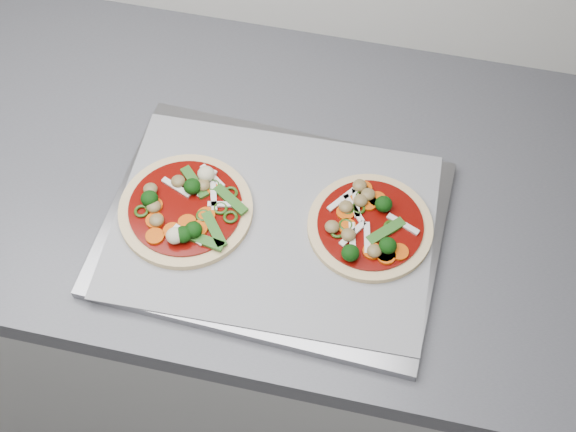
# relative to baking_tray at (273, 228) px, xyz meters

# --- Properties ---
(base_cabinet) EXTENTS (3.60, 0.60, 0.86)m
(base_cabinet) POSITION_rel_baking_tray_xyz_m (0.47, 0.08, -0.48)
(base_cabinet) COLOR #BBBBB9
(base_cabinet) RESTS_ON ground
(baking_tray) EXTENTS (0.46, 0.35, 0.01)m
(baking_tray) POSITION_rel_baking_tray_xyz_m (0.00, 0.00, 0.00)
(baking_tray) COLOR gray
(baking_tray) RESTS_ON countertop
(parchment) EXTENTS (0.44, 0.33, 0.00)m
(parchment) POSITION_rel_baking_tray_xyz_m (0.00, 0.00, 0.01)
(parchment) COLOR gray
(parchment) RESTS_ON baking_tray
(pizza_left) EXTENTS (0.20, 0.20, 0.03)m
(pizza_left) POSITION_rel_baking_tray_xyz_m (-0.12, -0.01, 0.02)
(pizza_left) COLOR #DEBC8B
(pizza_left) RESTS_ON parchment
(pizza_right) EXTENTS (0.19, 0.19, 0.03)m
(pizza_right) POSITION_rel_baking_tray_xyz_m (0.13, 0.02, 0.02)
(pizza_right) COLOR #DEBC8B
(pizza_right) RESTS_ON parchment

